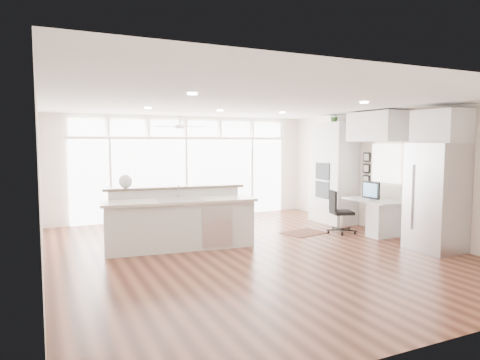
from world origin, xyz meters
name	(u,v)px	position (x,y,z in m)	size (l,w,h in m)	color
floor	(253,252)	(0.00, 0.00, -0.01)	(7.00, 8.00, 0.02)	#462115
ceiling	(253,104)	(0.00, 0.00, 2.70)	(7.00, 8.00, 0.02)	white
wall_back	(185,167)	(0.00, 4.00, 1.35)	(7.00, 0.04, 2.70)	white
wall_front	(439,210)	(0.00, -4.00, 1.35)	(7.00, 0.04, 2.70)	white
wall_left	(40,187)	(-3.50, 0.00, 1.35)	(0.04, 8.00, 2.70)	white
wall_right	(397,173)	(3.50, 0.00, 1.35)	(0.04, 8.00, 2.70)	white
glass_wall	(186,179)	(0.00, 3.94, 1.05)	(5.80, 0.06, 2.08)	white
transom_row	(185,128)	(0.00, 3.94, 2.38)	(5.90, 0.06, 0.40)	white
desk_window	(386,163)	(3.46, 0.30, 1.55)	(0.04, 0.85, 0.85)	white
ceiling_fan	(180,122)	(-0.50, 2.80, 2.48)	(1.16, 1.16, 0.32)	silver
recessed_lights	(248,106)	(0.00, 0.20, 2.68)	(3.40, 3.00, 0.02)	white
oven_cabinet	(333,173)	(3.17, 1.80, 1.25)	(0.64, 1.20, 2.50)	silver
desk_nook	(373,216)	(3.13, 0.30, 0.38)	(0.72, 1.30, 0.76)	silver
upper_cabinets	(377,127)	(3.17, 0.30, 2.35)	(0.64, 1.30, 0.64)	silver
refrigerator	(436,197)	(3.11, -1.35, 1.00)	(0.76, 0.90, 2.00)	silver
fridge_cabinet	(441,126)	(3.17, -1.35, 2.30)	(0.64, 0.90, 0.60)	silver
framed_photos	(367,168)	(3.46, 0.92, 1.40)	(0.06, 0.22, 0.80)	black
kitchen_island	(180,218)	(-1.13, 0.83, 0.57)	(2.88, 1.08, 1.14)	silver
rug	(304,233)	(1.77, 0.97, 0.01)	(0.91, 0.66, 0.01)	#331810
office_chair	(342,212)	(2.54, 0.64, 0.47)	(0.49, 0.45, 0.94)	black
fishbowl	(126,181)	(-2.03, 1.34, 1.27)	(0.26, 0.26, 0.26)	silver
monitor	(371,190)	(3.05, 0.30, 0.97)	(0.08, 0.51, 0.42)	black
keyboard	(365,200)	(2.88, 0.30, 0.77)	(0.13, 0.34, 0.02)	silver
potted_plant	(334,118)	(3.17, 1.80, 2.62)	(0.28, 0.31, 0.25)	#305B27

